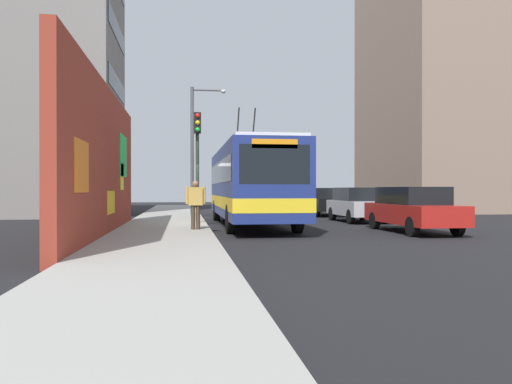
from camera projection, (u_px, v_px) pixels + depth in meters
ground_plane at (206, 226)px, 20.64m from camera, size 80.00×80.00×0.00m
sidewalk_slab at (166, 225)px, 20.42m from camera, size 48.00×3.20×0.15m
graffiti_wall at (104, 162)px, 15.88m from camera, size 13.34×0.32×4.67m
building_far_left at (37, 62)px, 29.23m from camera, size 8.30×8.89×17.57m
building_far_right at (438, 59)px, 36.21m from camera, size 11.87×8.26×21.53m
city_bus at (250, 182)px, 20.88m from camera, size 11.36×2.57×5.02m
parked_car_red at (412, 208)px, 17.82m from camera, size 4.86×1.74×1.58m
parked_car_silver at (357, 204)px, 23.46m from camera, size 4.13×1.76×1.58m
parked_car_black at (323, 201)px, 29.16m from camera, size 4.50×1.77×1.58m
parked_car_dark_gray at (301, 199)px, 34.78m from camera, size 4.69×1.75×1.58m
pedestrian_at_curb at (196, 201)px, 17.14m from camera, size 0.22×0.66×1.64m
traffic_light at (197, 149)px, 20.58m from camera, size 0.49×0.28×4.46m
street_lamp at (196, 141)px, 27.14m from camera, size 0.44×1.89×6.79m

